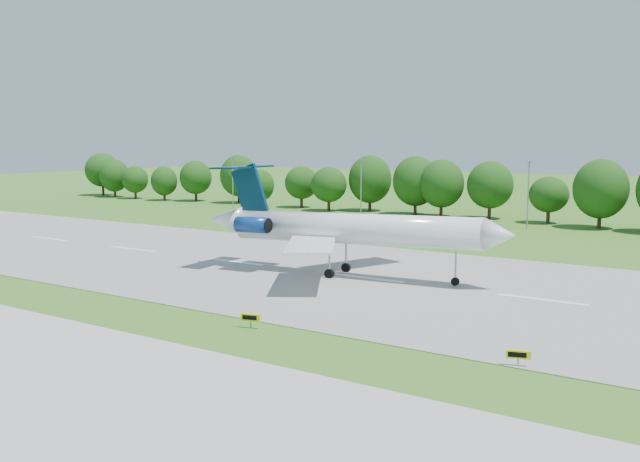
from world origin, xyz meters
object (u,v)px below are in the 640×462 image
at_px(airliner, 339,227).
at_px(service_vehicle_a, 391,220).
at_px(service_vehicle_b, 484,220).
at_px(taxi_sign_left, 251,318).

distance_m(airliner, service_vehicle_a, 56.98).
bearing_deg(airliner, service_vehicle_b, 88.56).
xyz_separation_m(airliner, service_vehicle_b, (-5.39, 60.22, -5.14)).
relative_size(airliner, service_vehicle_a, 11.75).
relative_size(taxi_sign_left, service_vehicle_b, 0.45).
bearing_deg(service_vehicle_a, service_vehicle_b, -89.25).
xyz_separation_m(taxi_sign_left, service_vehicle_a, (-27.98, 76.85, -0.38)).
relative_size(airliner, service_vehicle_b, 9.93).
relative_size(taxi_sign_left, service_vehicle_a, 0.53).
bearing_deg(airliner, taxi_sign_left, -81.28).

